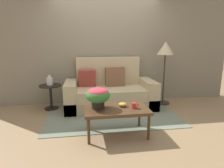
% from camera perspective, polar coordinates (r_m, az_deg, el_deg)
% --- Properties ---
extents(ground_plane, '(14.00, 14.00, 0.00)m').
position_cam_1_polar(ground_plane, '(3.86, 0.31, -9.79)').
color(ground_plane, '#997A56').
extents(wall_back, '(6.40, 0.12, 2.70)m').
position_cam_1_polar(wall_back, '(4.69, -1.88, 10.96)').
color(wall_back, gray).
rests_on(wall_back, ground).
extents(area_rug, '(2.59, 1.76, 0.01)m').
position_cam_1_polar(area_rug, '(4.00, -0.05, -8.90)').
color(area_rug, gray).
rests_on(area_rug, ground).
extents(couch, '(1.99, 0.93, 1.13)m').
position_cam_1_polar(couch, '(4.35, -0.69, -2.65)').
color(couch, tan).
rests_on(couch, ground).
extents(coffee_table, '(1.01, 0.59, 0.44)m').
position_cam_1_polar(coffee_table, '(3.02, 1.39, -8.10)').
color(coffee_table, '#442D1B').
rests_on(coffee_table, ground).
extents(side_table, '(0.47, 0.47, 0.55)m').
position_cam_1_polar(side_table, '(4.40, -17.98, -2.44)').
color(side_table, black).
rests_on(side_table, ground).
extents(floor_lamp, '(0.39, 0.39, 1.49)m').
position_cam_1_polar(floor_lamp, '(4.63, 15.75, 9.10)').
color(floor_lamp, '#2D2823').
rests_on(floor_lamp, ground).
extents(potted_plant, '(0.38, 0.38, 0.33)m').
position_cam_1_polar(potted_plant, '(2.95, -4.25, -3.45)').
color(potted_plant, black).
rests_on(potted_plant, coffee_table).
extents(coffee_mug, '(0.12, 0.08, 0.09)m').
position_cam_1_polar(coffee_mug, '(3.01, 6.68, -6.45)').
color(coffee_mug, red).
rests_on(coffee_mug, coffee_table).
extents(snack_bowl, '(0.13, 0.13, 0.07)m').
position_cam_1_polar(snack_bowl, '(3.08, 3.24, -6.12)').
color(snack_bowl, gold).
rests_on(snack_bowl, coffee_table).
extents(table_vase, '(0.13, 0.13, 0.22)m').
position_cam_1_polar(table_vase, '(4.35, -18.27, 0.87)').
color(table_vase, silver).
rests_on(table_vase, side_table).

